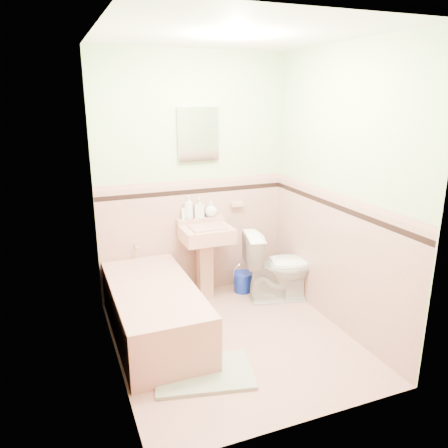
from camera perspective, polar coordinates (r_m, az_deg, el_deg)
name	(u,v)px	position (r m, az deg, el deg)	size (l,w,h in m)	color
floor	(234,340)	(4.01, 1.36, -14.80)	(2.20, 2.20, 0.00)	tan
ceiling	(237,34)	(3.45, 1.67, 23.41)	(2.20, 2.20, 0.00)	white
wall_back	(193,179)	(4.54, -3.98, 5.87)	(2.50, 2.50, 0.00)	#F6EDC8
wall_front	(310,244)	(2.59, 11.09, -2.57)	(2.50, 2.50, 0.00)	#F6EDC8
wall_left	(108,214)	(3.28, -14.80, 1.21)	(2.50, 2.50, 0.00)	#F6EDC8
wall_right	(340,192)	(4.02, 14.77, 3.97)	(2.50, 2.50, 0.00)	#F6EDC8
wainscot_back	(195,239)	(4.69, -3.78, -1.99)	(2.00, 2.00, 0.00)	tan
wainscot_front	(303,342)	(2.88, 10.22, -14.83)	(2.00, 2.00, 0.00)	tan
wainscot_left	(116,296)	(3.50, -13.82, -9.09)	(2.20, 2.20, 0.00)	tan
wainscot_right	(333,261)	(4.19, 13.99, -4.73)	(2.20, 2.20, 0.00)	tan
accent_back	(194,192)	(4.55, -3.88, 4.22)	(2.00, 2.00, 0.00)	black
accent_front	(307,264)	(2.65, 10.72, -5.11)	(2.00, 2.00, 0.00)	black
accent_left	(112,231)	(3.32, -14.33, -0.93)	(2.20, 2.20, 0.00)	black
accent_right	(337,207)	(4.04, 14.43, 2.16)	(2.20, 2.20, 0.00)	black
cap_back	(194,182)	(4.53, -3.91, 5.46)	(2.00, 2.00, 0.00)	tan
cap_front	(308,248)	(2.62, 10.84, -3.07)	(2.00, 2.00, 0.00)	tan
cap_left	(111,218)	(3.29, -14.45, 0.74)	(2.20, 2.20, 0.00)	tan
cap_right	(338,196)	(4.01, 14.53, 3.54)	(2.20, 2.20, 0.00)	tan
bathtub	(154,313)	(4.01, -9.00, -11.33)	(0.70, 1.50, 0.45)	tan
tub_faucet	(136,245)	(4.50, -11.29, -2.67)	(0.04, 0.04, 0.12)	silver
sink	(207,264)	(4.57, -2.25, -5.18)	(0.50, 0.48, 0.79)	tan
sink_faucet	(202,209)	(4.53, -2.92, 1.96)	(0.02, 0.02, 0.10)	silver
medicine_cabinet	(198,134)	(4.46, -3.36, 11.54)	(0.42, 0.04, 0.53)	white
soap_dish	(237,204)	(4.73, 1.67, 2.61)	(0.13, 0.08, 0.04)	tan
soap_bottle_left	(189,207)	(4.52, -4.62, 2.17)	(0.09, 0.09, 0.24)	#B2B2B2
soap_bottle_mid	(199,208)	(4.56, -3.22, 2.09)	(0.09, 0.10, 0.21)	#B2B2B2
soap_bottle_right	(211,209)	(4.60, -1.70, 1.97)	(0.13, 0.13, 0.16)	#B2B2B2
tube	(183,214)	(4.52, -5.30, 1.34)	(0.04, 0.04, 0.12)	white
toilet	(279,266)	(4.62, 7.17, -5.43)	(0.41, 0.72, 0.74)	white
bucket	(243,282)	(4.85, 2.43, -7.54)	(0.22, 0.22, 0.22)	#132CAD
bath_mat	(204,373)	(3.59, -2.62, -18.75)	(0.75, 0.50, 0.03)	gray
shoe	(194,368)	(3.57, -3.88, -18.11)	(0.15, 0.07, 0.06)	#BF1E59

